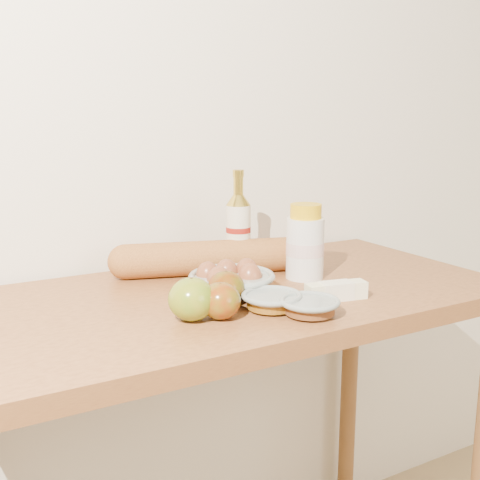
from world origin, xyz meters
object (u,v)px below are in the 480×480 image
(egg_bowl, at_px, (231,280))
(table, at_px, (233,345))
(baguette, at_px, (212,257))
(cream_bottle, at_px, (305,244))
(bourbon_bottle, at_px, (238,230))

(egg_bowl, bearing_deg, table, 5.00)
(egg_bowl, relative_size, baguette, 0.44)
(baguette, bearing_deg, table, -82.43)
(table, height_order, cream_bottle, cream_bottle)
(cream_bottle, height_order, egg_bowl, cream_bottle)
(table, bearing_deg, egg_bowl, -175.00)
(cream_bottle, bearing_deg, baguette, 160.01)
(cream_bottle, bearing_deg, bourbon_bottle, 144.35)
(table, relative_size, egg_bowl, 5.59)
(table, xyz_separation_m, bourbon_bottle, (0.10, 0.15, 0.22))
(bourbon_bottle, relative_size, baguette, 0.50)
(table, xyz_separation_m, baguette, (0.03, 0.15, 0.16))
(cream_bottle, relative_size, baguette, 0.36)
(egg_bowl, bearing_deg, cream_bottle, 4.30)
(bourbon_bottle, distance_m, egg_bowl, 0.20)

